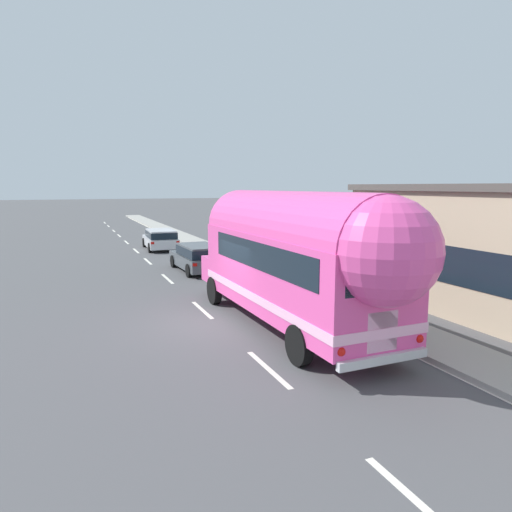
# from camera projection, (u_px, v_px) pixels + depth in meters

# --- Properties ---
(ground_plane) EXTENTS (300.00, 300.00, 0.00)m
(ground_plane) POSITION_uv_depth(u_px,v_px,m) (217.00, 323.00, 14.56)
(ground_plane) COLOR #4C4C4F
(lane_markings) EXTENTS (3.90, 80.00, 0.01)m
(lane_markings) POSITION_uv_depth(u_px,v_px,m) (194.00, 259.00, 27.31)
(lane_markings) COLOR silver
(lane_markings) RESTS_ON ground
(sidewalk_slab) EXTENTS (1.89, 90.00, 0.15)m
(sidewalk_slab) POSITION_uv_depth(u_px,v_px,m) (243.00, 263.00, 25.46)
(sidewalk_slab) COLOR #9E9B93
(sidewalk_slab) RESTS_ON ground
(painted_bus) EXTENTS (2.75, 10.94, 4.12)m
(painted_bus) POSITION_uv_depth(u_px,v_px,m) (298.00, 255.00, 13.29)
(painted_bus) COLOR #EA4C9E
(painted_bus) RESTS_ON ground
(car_lead) EXTENTS (2.01, 4.47, 1.37)m
(car_lead) POSITION_uv_depth(u_px,v_px,m) (198.00, 256.00, 23.22)
(car_lead) COLOR #474C51
(car_lead) RESTS_ON ground
(car_second) EXTENTS (2.11, 4.49, 1.37)m
(car_second) POSITION_uv_depth(u_px,v_px,m) (161.00, 238.00, 31.30)
(car_second) COLOR silver
(car_second) RESTS_ON ground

